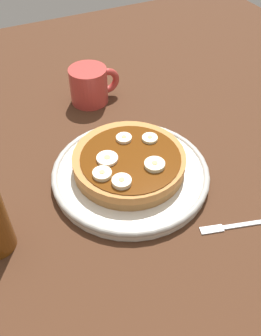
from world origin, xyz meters
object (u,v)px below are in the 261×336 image
(coffee_mug, at_px, (90,85))
(pancake_stack, at_px, (130,162))
(banana_slice_2, at_px, (122,182))
(banana_slice_3, at_px, (150,139))
(banana_slice_1, at_px, (155,165))
(banana_slice_5, at_px, (124,138))
(banana_slice_4, at_px, (102,174))
(plate, at_px, (130,173))
(fork, at_px, (237,225))
(banana_slice_0, at_px, (107,159))

(coffee_mug, bearing_deg, pancake_stack, -95.60)
(pancake_stack, distance_m, banana_slice_2, 0.07)
(banana_slice_2, distance_m, banana_slice_3, 0.11)
(banana_slice_1, relative_size, banana_slice_5, 1.22)
(banana_slice_4, bearing_deg, banana_slice_3, 22.50)
(banana_slice_2, height_order, banana_slice_4, same)
(coffee_mug, bearing_deg, plate, -95.97)
(fork, bearing_deg, banana_slice_0, 128.19)
(banana_slice_5, distance_m, fork, 0.23)
(banana_slice_0, height_order, banana_slice_5, same)
(banana_slice_1, distance_m, banana_slice_4, 0.08)
(plate, relative_size, coffee_mug, 2.43)
(pancake_stack, bearing_deg, banana_slice_5, 79.63)
(pancake_stack, relative_size, banana_slice_1, 5.82)
(banana_slice_0, relative_size, coffee_mug, 0.32)
(plate, xyz_separation_m, banana_slice_5, (0.01, 0.05, 0.04))
(banana_slice_5, distance_m, coffee_mug, 0.20)
(pancake_stack, distance_m, fork, 0.20)
(pancake_stack, distance_m, banana_slice_0, 0.04)
(banana_slice_3, xyz_separation_m, banana_slice_5, (-0.04, 0.02, 0.00))
(fork, bearing_deg, coffee_mug, 100.22)
(banana_slice_2, height_order, banana_slice_5, banana_slice_2)
(banana_slice_1, xyz_separation_m, banana_slice_5, (-0.02, 0.08, -0.00))
(pancake_stack, height_order, fork, pancake_stack)
(banana_slice_3, xyz_separation_m, coffee_mug, (-0.02, 0.22, -0.01))
(pancake_stack, relative_size, banana_slice_5, 7.11)
(banana_slice_3, bearing_deg, banana_slice_2, -140.02)
(banana_slice_2, xyz_separation_m, banana_slice_4, (-0.02, 0.03, -0.00))
(banana_slice_3, bearing_deg, banana_slice_1, -111.40)
(fork, bearing_deg, banana_slice_1, 120.45)
(banana_slice_4, bearing_deg, banana_slice_2, -54.87)
(banana_slice_0, xyz_separation_m, fork, (0.14, -0.17, -0.05))
(banana_slice_2, distance_m, fork, 0.19)
(plate, distance_m, banana_slice_4, 0.07)
(banana_slice_4, distance_m, fork, 0.22)
(banana_slice_0, bearing_deg, fork, -51.81)
(pancake_stack, distance_m, banana_slice_3, 0.05)
(banana_slice_0, xyz_separation_m, banana_slice_3, (0.09, 0.02, -0.00))
(banana_slice_4, height_order, banana_slice_5, banana_slice_4)
(banana_slice_2, relative_size, banana_slice_3, 1.12)
(banana_slice_1, relative_size, banana_slice_2, 1.09)
(pancake_stack, height_order, banana_slice_5, banana_slice_5)
(coffee_mug, bearing_deg, banana_slice_2, -102.11)
(banana_slice_0, relative_size, banana_slice_5, 1.29)
(pancake_stack, relative_size, banana_slice_4, 6.40)
(banana_slice_0, bearing_deg, banana_slice_4, -125.82)
(banana_slice_1, xyz_separation_m, coffee_mug, (0.00, 0.28, -0.01))
(pancake_stack, distance_m, banana_slice_5, 0.04)
(plate, xyz_separation_m, pancake_stack, (0.00, 0.01, 0.02))
(banana_slice_0, distance_m, fork, 0.22)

